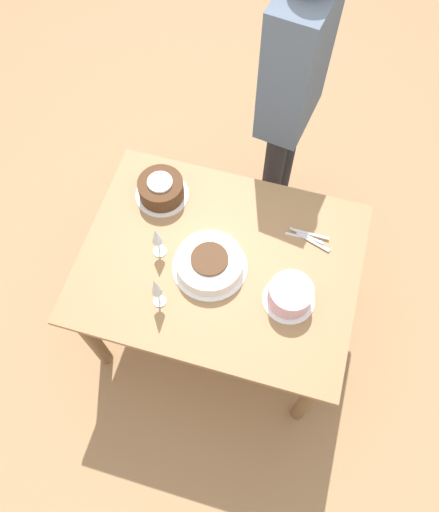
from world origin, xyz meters
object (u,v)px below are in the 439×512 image
at_px(wine_glass_near, 157,237).
at_px(person_cutting, 293,85).
at_px(cake_front_chocolate, 161,189).
at_px(cake_center_white, 210,263).
at_px(cake_back_decorated, 290,295).
at_px(wine_glass_far, 156,287).

xyz_separation_m(wine_glass_near, person_cutting, (-0.39, -0.88, 0.14)).
bearing_deg(cake_front_chocolate, cake_center_white, 137.15).
bearing_deg(cake_center_white, cake_back_decorated, 171.01).
bearing_deg(cake_front_chocolate, wine_glass_far, 107.73).
height_order(cake_center_white, cake_front_chocolate, cake_front_chocolate).
distance_m(cake_front_chocolate, wine_glass_far, 0.55).
distance_m(cake_back_decorated, wine_glass_far, 0.56).
height_order(cake_back_decorated, wine_glass_far, wine_glass_far).
relative_size(cake_back_decorated, wine_glass_near, 1.16).
xyz_separation_m(cake_back_decorated, person_cutting, (0.22, -0.95, 0.21)).
bearing_deg(cake_front_chocolate, cake_back_decorated, 152.58).
bearing_deg(person_cutting, cake_back_decorated, 21.82).
bearing_deg(cake_center_white, wine_glass_far, 53.36).
relative_size(cake_front_chocolate, wine_glass_far, 1.12).
relative_size(wine_glass_near, person_cutting, 0.11).
bearing_deg(person_cutting, wine_glass_far, -6.86).
bearing_deg(person_cutting, cake_center_white, -0.76).
bearing_deg(cake_back_decorated, cake_center_white, -8.99).
distance_m(cake_back_decorated, person_cutting, 1.00).
relative_size(cake_center_white, wine_glass_near, 1.71).
xyz_separation_m(cake_back_decorated, wine_glass_far, (0.53, 0.16, 0.10)).
distance_m(cake_center_white, wine_glass_far, 0.29).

